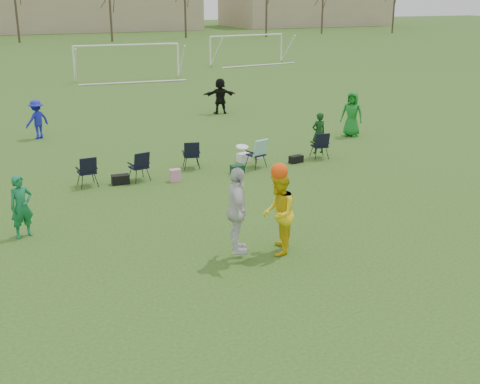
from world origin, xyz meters
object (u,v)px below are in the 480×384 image
fielder_green_far (352,114)px  goal_right (247,41)px  fielder_green_near (21,206)px  goal_mid (127,52)px  fielder_blue (37,119)px  center_contest (261,211)px  fielder_black (220,96)px

fielder_green_far → goal_right: size_ratio=0.26×
fielder_green_near → goal_mid: goal_mid is taller
fielder_green_near → goal_mid: (9.52, 27.59, 1.14)m
fielder_blue → center_contest: 14.83m
goal_mid → goal_right: (12.00, 6.00, 0.00)m
fielder_green_near → fielder_black: bearing=33.0°
fielder_blue → fielder_black: bearing=163.8°
fielder_black → goal_right: (10.90, 20.48, 1.04)m
fielder_green_near → goal_right: bearing=39.4°
center_contest → goal_mid: center_contest is taller
center_contest → goal_right: (16.68, 37.03, 0.84)m
fielder_blue → center_contest: (3.27, -14.46, 0.28)m
fielder_green_far → goal_right: (7.77, 27.48, 0.98)m
fielder_green_far → fielder_black: 7.67m
fielder_green_far → center_contest: (-8.91, -9.54, 0.15)m
fielder_green_far → goal_right: 28.58m
fielder_green_near → center_contest: bearing=-53.3°
fielder_green_near → fielder_green_far: (13.75, 6.11, 0.15)m
fielder_green_far → goal_mid: 21.92m
fielder_green_near → center_contest: size_ratio=0.60×
center_contest → goal_right: center_contest is taller
fielder_green_far → goal_mid: bearing=149.1°
fielder_blue → fielder_green_far: size_ratio=0.85×
fielder_blue → goal_mid: 18.41m
fielder_black → fielder_blue: bearing=22.6°
goal_mid → fielder_green_far: bearing=-74.9°
goal_mid → center_contest: bearing=-94.6°
fielder_blue → center_contest: center_contest is taller
fielder_blue → goal_right: 30.14m
fielder_green_near → fielder_green_far: 15.05m
fielder_green_far → fielder_black: fielder_green_far is taller
fielder_green_far → center_contest: size_ratio=0.72×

